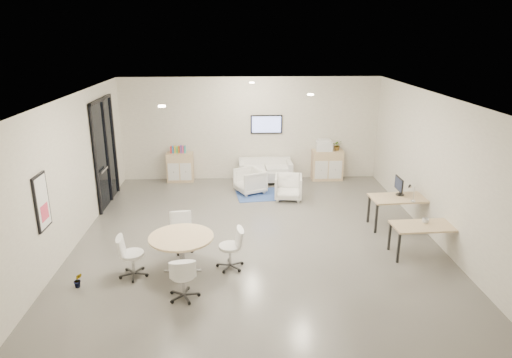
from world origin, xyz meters
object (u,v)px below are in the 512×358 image
object	(u,v)px
round_table	(181,240)
loveseat	(265,172)
desk_rear	(402,200)
armchair_left	(250,180)
sideboard_right	(327,165)
sideboard_left	(180,167)
desk_front	(425,228)
armchair_right	(288,186)

from	to	relation	value
round_table	loveseat	bearing A→B (deg)	70.57
loveseat	desk_rear	world-z (taller)	desk_rear
loveseat	armchair_left	bearing A→B (deg)	-118.93
sideboard_right	armchair_left	bearing A→B (deg)	-155.35
desk_rear	sideboard_left	bearing A→B (deg)	142.29
desk_front	loveseat	bearing A→B (deg)	117.51
armchair_left	desk_front	bearing A→B (deg)	14.48
sideboard_left	desk_front	size ratio (longest dim) A/B	0.67
desk_rear	desk_front	size ratio (longest dim) A/B	1.11
loveseat	desk_rear	xyz separation A→B (m)	(3.02, -3.61, 0.35)
desk_rear	sideboard_right	bearing A→B (deg)	101.59
armchair_right	sideboard_left	bearing A→B (deg)	158.40
sideboard_right	desk_rear	size ratio (longest dim) A/B	0.63
sideboard_left	desk_front	world-z (taller)	sideboard_left
sideboard_left	loveseat	size ratio (longest dim) A/B	0.55
sideboard_right	desk_front	world-z (taller)	sideboard_right
loveseat	desk_front	world-z (taller)	loveseat
sideboard_left	round_table	distance (m)	5.78
loveseat	desk_front	xyz separation A→B (m)	(2.99, -5.08, 0.29)
desk_rear	round_table	xyz separation A→B (m)	(-4.98, -1.94, -0.01)
armchair_right	loveseat	bearing A→B (deg)	116.43
desk_rear	round_table	distance (m)	5.35
sideboard_left	armchair_left	distance (m)	2.44
desk_front	armchair_left	bearing A→B (deg)	127.47
desk_rear	desk_front	world-z (taller)	desk_rear
sideboard_right	desk_rear	bearing A→B (deg)	-74.43
sideboard_left	desk_rear	bearing A→B (deg)	-33.73
desk_rear	desk_front	distance (m)	1.47
armchair_left	desk_front	xyz separation A→B (m)	(3.49, -4.10, 0.23)
armchair_left	round_table	world-z (taller)	armchair_left
loveseat	round_table	bearing A→B (deg)	-111.14
sideboard_right	armchair_left	distance (m)	2.73
loveseat	armchair_left	distance (m)	1.10
loveseat	desk_rear	distance (m)	4.72
desk_front	armchair_right	bearing A→B (deg)	121.76
armchair_left	desk_rear	xyz separation A→B (m)	(3.53, -2.63, 0.30)
sideboard_left	desk_front	bearing A→B (deg)	-43.01
loveseat	armchair_right	size ratio (longest dim) A/B	2.18
loveseat	desk_front	distance (m)	5.90
armchair_left	round_table	size ratio (longest dim) A/B	0.62
armchair_right	round_table	distance (m)	4.72
sideboard_left	desk_rear	size ratio (longest dim) A/B	0.61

